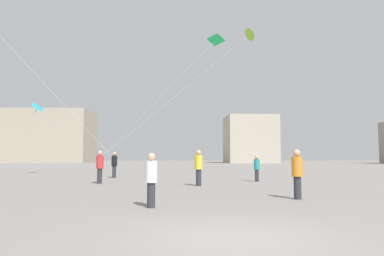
# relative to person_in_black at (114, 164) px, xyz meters

# --- Properties ---
(ground_plane) EXTENTS (300.00, 300.00, 0.00)m
(ground_plane) POSITION_rel_person_in_black_xyz_m (5.51, -19.33, -1.00)
(ground_plane) COLOR gray
(person_in_black) EXTENTS (0.40, 0.40, 1.82)m
(person_in_black) POSITION_rel_person_in_black_xyz_m (0.00, 0.00, 0.00)
(person_in_black) COLOR #2D2D33
(person_in_black) RESTS_ON ground_plane
(person_in_green) EXTENTS (0.35, 0.35, 1.61)m
(person_in_green) POSITION_rel_person_in_black_xyz_m (-3.54, 11.86, -0.11)
(person_in_green) COLOR #2D2D33
(person_in_green) RESTS_ON ground_plane
(person_in_yellow) EXTENTS (0.40, 0.40, 1.83)m
(person_in_yellow) POSITION_rel_person_in_black_xyz_m (5.54, -7.37, 0.01)
(person_in_yellow) COLOR #2D2D33
(person_in_yellow) RESTS_ON ground_plane
(person_in_orange) EXTENTS (0.38, 0.38, 1.73)m
(person_in_orange) POSITION_rel_person_in_black_xyz_m (8.65, -13.33, -0.05)
(person_in_orange) COLOR #2D2D33
(person_in_orange) RESTS_ON ground_plane
(person_in_teal) EXTENTS (0.34, 0.34, 1.57)m
(person_in_teal) POSITION_rel_person_in_black_xyz_m (9.20, -4.22, -0.14)
(person_in_teal) COLOR #2D2D33
(person_in_teal) RESTS_ON ground_plane
(person_in_white) EXTENTS (0.35, 0.35, 1.59)m
(person_in_white) POSITION_rel_person_in_black_xyz_m (3.72, -15.27, -0.13)
(person_in_white) COLOR #2D2D33
(person_in_white) RESTS_ON ground_plane
(person_in_red) EXTENTS (0.39, 0.39, 1.81)m
(person_in_red) POSITION_rel_person_in_black_xyz_m (0.16, -5.49, -0.01)
(person_in_red) COLOR #2D2D33
(person_in_red) RESTS_ON ground_plane
(kite_emerald_delta) EXTENTS (12.58, 2.55, 12.33)m
(kite_emerald_delta) POSITION_rel_person_in_black_xyz_m (7.96, 9.85, 11.93)
(kite_emerald_delta) COLOR green
(kite_lime_diamond) EXTENTS (16.34, 1.61, 13.90)m
(kite_lime_diamond) POSITION_rel_person_in_black_xyz_m (12.02, 11.80, 13.45)
(kite_lime_diamond) COLOR #8CD12D
(kite_cyan_delta) EXTENTS (4.11, 7.94, 4.66)m
(kite_cyan_delta) POSITION_rel_person_in_black_xyz_m (-7.16, 4.73, 4.55)
(kite_cyan_delta) COLOR #1EB2C6
(building_left_hall) EXTENTS (25.41, 15.46, 13.74)m
(building_left_hall) POSITION_rel_person_in_black_xyz_m (-31.49, 73.09, 5.87)
(building_left_hall) COLOR #A39984
(building_left_hall) RESTS_ON ground_plane
(building_centre_hall) EXTENTS (12.34, 11.87, 11.67)m
(building_centre_hall) POSITION_rel_person_in_black_xyz_m (22.51, 65.01, 4.84)
(building_centre_hall) COLOR #B2A893
(building_centre_hall) RESTS_ON ground_plane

